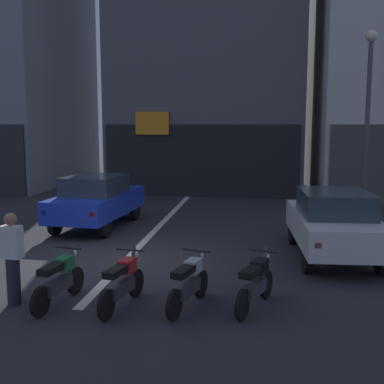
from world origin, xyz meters
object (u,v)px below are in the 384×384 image
car_blue_crossing_near (97,199)px  motorcycle_black_row_right_mid (256,283)px  motorcycle_red_row_left_mid (122,282)px  car_grey_down_street (216,170)px  motorcycle_silver_row_centre (189,282)px  person_by_motorcycles (12,258)px  motorcycle_green_row_leftmost (59,279)px  car_white_parked_kerbside (333,222)px  street_lamp (368,108)px

car_blue_crossing_near → motorcycle_black_row_right_mid: car_blue_crossing_near is taller
car_blue_crossing_near → motorcycle_red_row_left_mid: size_ratio=2.55×
car_grey_down_street → motorcycle_silver_row_centre: size_ratio=2.62×
motorcycle_silver_row_centre → person_by_motorcycles: 3.15m
car_grey_down_street → motorcycle_red_row_left_mid: 16.60m
car_blue_crossing_near → motorcycle_green_row_leftmost: size_ratio=2.54×
car_blue_crossing_near → person_by_motorcycles: bearing=-84.0°
motorcycle_silver_row_centre → car_white_parked_kerbside: bearing=50.6°
car_grey_down_street → motorcycle_green_row_leftmost: (-1.35, -16.61, -0.43)m
motorcycle_black_row_right_mid → street_lamp: bearing=65.5°
car_blue_crossing_near → motorcycle_black_row_right_mid: (4.96, -6.04, -0.43)m
car_blue_crossing_near → motorcycle_silver_row_centre: size_ratio=2.59×
motorcycle_red_row_left_mid → motorcycle_silver_row_centre: bearing=6.7°
motorcycle_red_row_left_mid → motorcycle_black_row_right_mid: size_ratio=1.04×
person_by_motorcycles → motorcycle_black_row_right_mid: bearing=5.9°
person_by_motorcycles → motorcycle_silver_row_centre: bearing=5.4°
car_white_parked_kerbside → motorcycle_red_row_left_mid: (-4.14, -3.76, -0.43)m
street_lamp → car_blue_crossing_near: bearing=-172.0°
car_blue_crossing_near → car_white_parked_kerbside: same height
motorcycle_red_row_left_mid → motorcycle_silver_row_centre: size_ratio=1.02×
motorcycle_silver_row_centre → motorcycle_black_row_right_mid: size_ratio=1.02×
street_lamp → motorcycle_black_row_right_mid: 8.56m
motorcycle_red_row_left_mid → person_by_motorcycles: (-1.95, -0.16, 0.40)m
car_white_parked_kerbside → motorcycle_silver_row_centre: size_ratio=2.58×
motorcycle_green_row_leftmost → street_lamp: bearing=48.0°
car_grey_down_street → street_lamp: bearing=-59.3°
car_blue_crossing_near → car_white_parked_kerbside: size_ratio=1.01×
car_white_parked_kerbside → car_grey_down_street: size_ratio=0.98×
car_grey_down_street → car_blue_crossing_near: bearing=-105.4°
car_blue_crossing_near → motorcycle_black_row_right_mid: 7.83m
car_blue_crossing_near → person_by_motorcycles: (0.69, -6.48, -0.03)m
motorcycle_black_row_right_mid → motorcycle_green_row_leftmost: bearing=-175.0°
street_lamp → person_by_motorcycles: bearing=-134.6°
car_blue_crossing_near → street_lamp: bearing=8.0°
street_lamp → motorcycle_black_row_right_mid: street_lamp is taller
car_grey_down_street → motorcycle_green_row_leftmost: bearing=-94.6°
street_lamp → person_by_motorcycles: size_ratio=3.59×
car_grey_down_street → street_lamp: street_lamp is taller
car_blue_crossing_near → motorcycle_green_row_leftmost: 6.53m
motorcycle_green_row_leftmost → person_by_motorcycles: bearing=-170.2°
motorcycle_green_row_leftmost → motorcycle_red_row_left_mid: bearing=0.9°
car_grey_down_street → motorcycle_black_row_right_mid: 16.45m
street_lamp → person_by_motorcycles: (-7.56, -7.65, -2.85)m
motorcycle_black_row_right_mid → person_by_motorcycles: size_ratio=0.95×
person_by_motorcycles → car_grey_down_street: bearing=82.7°
street_lamp → motorcycle_green_row_leftmost: (-6.76, -7.51, -3.25)m
car_grey_down_street → motorcycle_silver_row_centre: (0.97, -16.46, -0.43)m
car_white_parked_kerbside → motorcycle_black_row_right_mid: 3.95m
motorcycle_red_row_left_mid → motorcycle_black_row_right_mid: bearing=7.0°
car_white_parked_kerbside → street_lamp: size_ratio=0.70×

